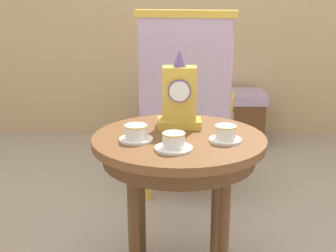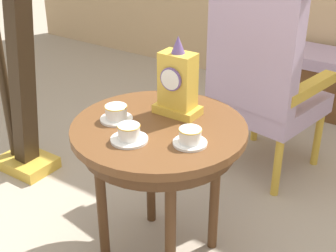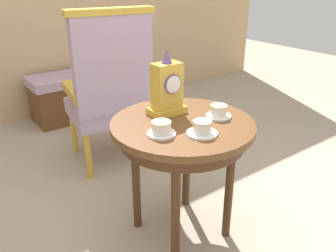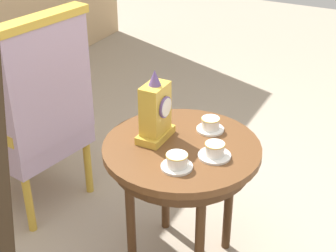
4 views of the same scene
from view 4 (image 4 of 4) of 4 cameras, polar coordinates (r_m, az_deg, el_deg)
name	(u,v)px [view 4 (image 4 of 4)]	position (r m, az deg, el deg)	size (l,w,h in m)	color
side_table	(182,160)	(2.29, 1.59, -3.88)	(0.71, 0.71, 0.66)	brown
teacup_left	(177,162)	(2.08, 1.01, -4.05)	(0.13, 0.13, 0.06)	white
teacup_right	(215,151)	(2.16, 5.31, -2.82)	(0.14, 0.14, 0.07)	white
teacup_center	(210,125)	(2.36, 4.83, 0.15)	(0.13, 0.13, 0.06)	white
mantel_clock	(155,112)	(2.23, -1.43, 1.60)	(0.19, 0.11, 0.34)	gold
armchair	(37,112)	(2.77, -14.64, 1.51)	(0.62, 0.61, 1.14)	#B299B7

